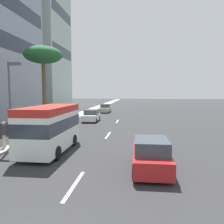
% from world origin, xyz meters
% --- Properties ---
extents(ground_plane, '(198.00, 198.00, 0.00)m').
position_xyz_m(ground_plane, '(31.50, 0.00, 0.00)').
color(ground_plane, '#2D2D30').
extents(sidewalk_right, '(162.00, 2.58, 0.15)m').
position_xyz_m(sidewalk_right, '(31.50, 7.26, 0.07)').
color(sidewalk_right, '#B2ADA3').
rests_on(sidewalk_right, ground_plane).
extents(lane_stripe_near, '(3.20, 0.16, 0.01)m').
position_xyz_m(lane_stripe_near, '(5.61, 0.00, 0.01)').
color(lane_stripe_near, silver).
rests_on(lane_stripe_near, ground_plane).
extents(lane_stripe_mid, '(3.20, 0.16, 0.01)m').
position_xyz_m(lane_stripe_mid, '(17.02, 0.00, 0.01)').
color(lane_stripe_mid, silver).
rests_on(lane_stripe_mid, ground_plane).
extents(lane_stripe_far, '(3.20, 0.16, 0.01)m').
position_xyz_m(lane_stripe_far, '(27.06, 0.00, 0.01)').
color(lane_stripe_far, silver).
rests_on(lane_stripe_far, ground_plane).
extents(car_lead, '(4.71, 1.91, 1.65)m').
position_xyz_m(car_lead, '(40.23, 3.57, 0.78)').
color(car_lead, beige).
rests_on(car_lead, ground_plane).
extents(minibus_second, '(6.20, 2.44, 3.11)m').
position_xyz_m(minibus_second, '(10.86, 3.14, 1.70)').
color(minibus_second, silver).
rests_on(minibus_second, ground_plane).
extents(car_third, '(4.07, 1.95, 1.62)m').
position_xyz_m(car_third, '(26.57, 3.57, 0.76)').
color(car_third, white).
rests_on(car_third, ground_plane).
extents(car_fourth, '(4.27, 1.91, 1.67)m').
position_xyz_m(car_fourth, '(7.93, -3.44, 0.79)').
color(car_fourth, '#A51E1E').
rests_on(car_fourth, ground_plane).
extents(pedestrian_mid_block, '(0.30, 0.36, 1.75)m').
position_xyz_m(pedestrian_mid_block, '(25.46, 7.77, 1.12)').
color(pedestrian_mid_block, gold).
rests_on(pedestrian_mid_block, sidewalk_right).
extents(pedestrian_by_tree, '(0.39, 0.36, 1.81)m').
position_xyz_m(pedestrian_by_tree, '(11.11, 6.66, 1.16)').
color(pedestrian_by_tree, beige).
rests_on(pedestrian_by_tree, sidewalk_right).
extents(palm_tree, '(4.32, 4.32, 9.06)m').
position_xyz_m(palm_tree, '(21.11, 7.94, 8.09)').
color(palm_tree, brown).
rests_on(palm_tree, sidewalk_right).
extents(street_lamp, '(0.24, 0.97, 6.03)m').
position_xyz_m(street_lamp, '(11.50, 6.25, 3.93)').
color(street_lamp, '#4C4C51').
rests_on(street_lamp, sidewalk_right).
extents(office_tower_far, '(13.90, 11.67, 48.84)m').
position_xyz_m(office_tower_far, '(47.46, 20.32, 24.42)').
color(office_tower_far, '#B2C6BC').
rests_on(office_tower_far, ground_plane).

